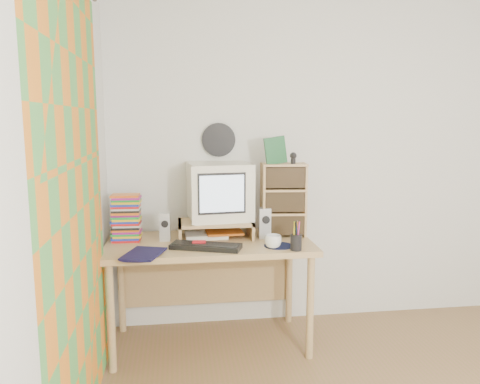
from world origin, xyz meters
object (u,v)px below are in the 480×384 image
object	(u,v)px
keyboard	(206,246)
mug	(273,242)
desk	(209,258)
cd_rack	(284,200)
dvd_stack	(127,222)
diary	(128,251)
crt_monitor	(220,192)

from	to	relation	value
keyboard	mug	size ratio (longest dim) A/B	4.15
desk	cd_rack	size ratio (longest dim) A/B	2.67
mug	desk	bearing A→B (deg)	144.09
mug	keyboard	bearing A→B (deg)	174.11
mug	dvd_stack	bearing A→B (deg)	161.66
desk	keyboard	xyz separation A→B (m)	(-0.04, -0.24, 0.15)
dvd_stack	diary	bearing A→B (deg)	-81.27
dvd_stack	diary	size ratio (longest dim) A/B	1.04
dvd_stack	diary	distance (m)	0.37
crt_monitor	mug	xyz separation A→B (m)	(0.31, -0.38, -0.28)
desk	cd_rack	distance (m)	0.67
cd_rack	desk	bearing A→B (deg)	-172.29
diary	keyboard	bearing A→B (deg)	27.85
crt_monitor	mug	size ratio (longest dim) A/B	3.86
keyboard	diary	distance (m)	0.50
crt_monitor	dvd_stack	bearing A→B (deg)	178.74
mug	diary	world-z (taller)	mug
desk	crt_monitor	xyz separation A→B (m)	(0.09, 0.09, 0.46)
mug	diary	xyz separation A→B (m)	(-0.92, -0.04, -0.02)
crt_monitor	cd_rack	bearing A→B (deg)	-14.39
desk	mug	distance (m)	0.52
crt_monitor	cd_rack	xyz separation A→B (m)	(0.45, -0.06, -0.06)
crt_monitor	dvd_stack	xyz separation A→B (m)	(-0.65, -0.06, -0.19)
cd_rack	mug	distance (m)	0.41
cd_rack	mug	bearing A→B (deg)	-109.06
keyboard	dvd_stack	xyz separation A→B (m)	(-0.53, 0.27, 0.12)
crt_monitor	diary	xyz separation A→B (m)	(-0.61, -0.41, -0.30)
desk	keyboard	bearing A→B (deg)	-98.46
crt_monitor	diary	world-z (taller)	crt_monitor
diary	cd_rack	bearing A→B (deg)	36.38
cd_rack	dvd_stack	bearing A→B (deg)	-175.04
cd_rack	mug	xyz separation A→B (m)	(-0.14, -0.31, -0.22)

